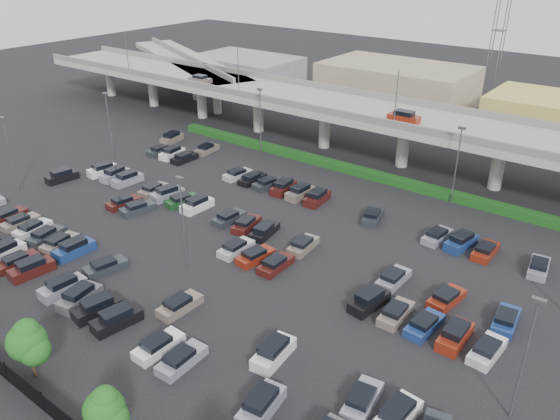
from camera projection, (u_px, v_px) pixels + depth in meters
name	position (u px, v px, depth m)	size (l,w,h in m)	color
ground	(238.00, 238.00, 62.87)	(280.00, 280.00, 0.00)	black
overpass	(374.00, 115.00, 82.69)	(150.00, 13.00, 15.80)	gray
on_ramp	(187.00, 63.00, 118.82)	(50.93, 30.13, 8.80)	gray
hedge	(349.00, 169.00, 80.48)	(66.00, 1.60, 1.10)	#143F12
fence	(0.00, 367.00, 42.52)	(70.00, 0.10, 2.00)	black
tree_row	(16.00, 335.00, 42.00)	(65.07, 3.66, 5.94)	#332316
parked_cars	(202.00, 241.00, 61.05)	(63.14, 41.66, 1.67)	#B9B9BE
light_poles	(220.00, 174.00, 63.77)	(66.90, 48.38, 10.30)	#535258
distant_buildings	(514.00, 107.00, 98.63)	(138.00, 24.00, 9.00)	slate
comm_tower	(500.00, 27.00, 106.61)	(2.40, 2.40, 30.00)	#535258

